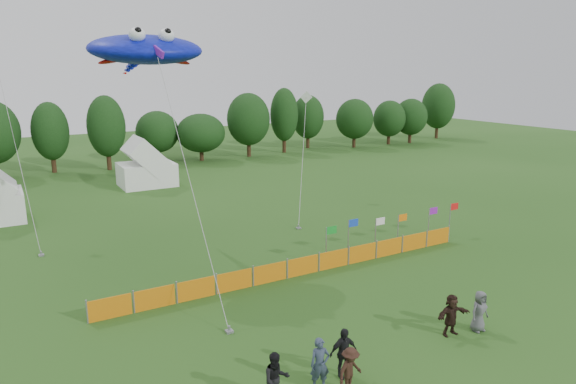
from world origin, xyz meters
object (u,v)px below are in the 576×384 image
spectator_c (350,371)px  stingray_kite (145,50)px  spectator_b (276,380)px  spectator_e (479,311)px  barrier_fence (303,266)px  spectator_d (343,353)px  spectator_a (320,364)px  spectator_f (451,315)px  tent_right (146,167)px

spectator_c → stingray_kite: (-1.84, 16.88, 10.97)m
spectator_b → spectator_e: spectator_b is taller
barrier_fence → spectator_c: size_ratio=13.05×
barrier_fence → spectator_d: bearing=-112.6°
spectator_a → spectator_d: (1.14, 0.21, -0.01)m
spectator_f → spectator_a: bearing=-172.2°
spectator_e → spectator_c: bearing=-173.2°
spectator_c → spectator_b: bearing=150.8°
spectator_a → spectator_f: bearing=22.3°
spectator_c → spectator_d: spectator_d is taller
spectator_d → spectator_e: 6.92m
spectator_e → barrier_fence: bearing=111.0°
tent_right → spectator_e: bearing=-82.3°
spectator_b → stingray_kite: stingray_kite is taller
barrier_fence → spectator_b: 11.10m
spectator_b → barrier_fence: bearing=64.9°
spectator_c → stingray_kite: stingray_kite is taller
tent_right → barrier_fence: 26.12m
spectator_d → barrier_fence: bearing=71.6°
barrier_fence → stingray_kite: bearing=129.0°
tent_right → spectator_b: (-5.08, -35.03, -0.86)m
spectator_e → spectator_f: bearing=165.9°
spectator_d → stingray_kite: bearing=102.1°
spectator_b → spectator_f: 8.51m
spectator_e → stingray_kite: size_ratio=0.09×
tent_right → spectator_d: bearing=-93.7°
spectator_a → spectator_c: bearing=-23.2°
barrier_fence → stingray_kite: size_ratio=1.16×
spectator_a → spectator_c: size_ratio=1.13×
barrier_fence → spectator_d: (-3.65, -8.74, 0.44)m
barrier_fence → spectator_c: spectator_c is taller
spectator_a → spectator_b: 1.72m
spectator_b → stingray_kite: (0.66, 16.22, 10.87)m
spectator_b → spectator_c: 2.58m
spectator_b → spectator_e: bearing=11.6°
spectator_b → spectator_a: bearing=11.9°
spectator_a → stingray_kite: size_ratio=0.10×
spectator_e → spectator_b: bearing=-178.6°
spectator_a → spectator_c: 1.04m
spectator_b → stingray_kite: bearing=98.5°
spectator_a → spectator_d: size_ratio=1.01×
tent_right → spectator_a: (-3.36, -35.00, -0.85)m
spectator_b → spectator_f: size_ratio=1.06×
spectator_b → spectator_d: size_ratio=1.00×
spectator_a → spectator_f: (6.77, 0.43, -0.06)m
spectator_a → spectator_d: bearing=29.1°
barrier_fence → spectator_e: (3.27, -8.87, 0.39)m
spectator_c → spectator_f: (6.00, 1.12, 0.05)m
spectator_d → spectator_f: 5.64m
spectator_a → spectator_e: 8.06m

